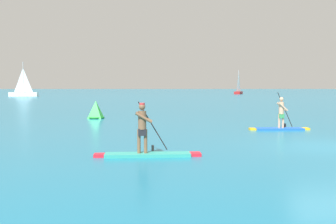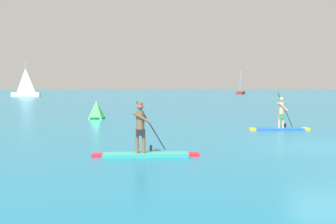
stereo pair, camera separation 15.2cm
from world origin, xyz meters
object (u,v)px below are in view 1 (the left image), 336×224
(paddleboarder_near_left, at_px, (147,145))
(sailboat_right_horizon, at_px, (238,91))
(race_marker_buoy, at_px, (96,111))
(sailboat_left_horizon, at_px, (24,92))
(paddleboarder_mid_center, at_px, (280,123))

(paddleboarder_near_left, height_order, sailboat_right_horizon, sailboat_right_horizon)
(race_marker_buoy, height_order, sailboat_left_horizon, sailboat_left_horizon)
(race_marker_buoy, relative_size, sailboat_left_horizon, 0.19)
(paddleboarder_mid_center, distance_m, sailboat_right_horizon, 81.32)
(paddleboarder_near_left, bearing_deg, sailboat_right_horizon, 73.98)
(paddleboarder_mid_center, relative_size, sailboat_left_horizon, 0.44)
(sailboat_right_horizon, bearing_deg, race_marker_buoy, -178.58)
(paddleboarder_mid_center, bearing_deg, sailboat_left_horizon, 117.87)
(race_marker_buoy, relative_size, sailboat_right_horizon, 0.22)
(paddleboarder_near_left, height_order, race_marker_buoy, paddleboarder_near_left)
(paddleboarder_near_left, relative_size, race_marker_buoy, 2.53)
(paddleboarder_mid_center, xyz_separation_m, sailboat_right_horizon, (13.62, 80.17, 0.44))
(race_marker_buoy, distance_m, sailboat_left_horizon, 58.33)
(paddleboarder_near_left, distance_m, sailboat_left_horizon, 73.26)
(paddleboarder_near_left, distance_m, paddleboarder_mid_center, 9.92)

